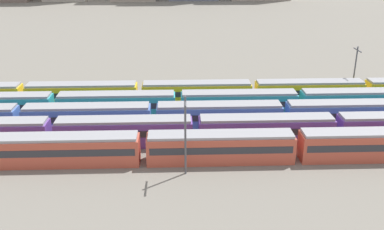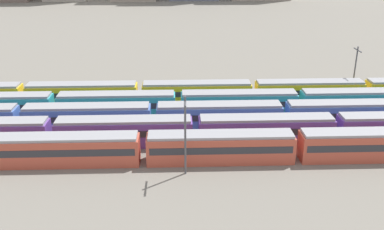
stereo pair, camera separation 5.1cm
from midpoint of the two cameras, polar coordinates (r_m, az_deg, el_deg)
name	(u,v)px [view 1 (the left image)]	position (r m, az deg, el deg)	size (l,w,h in m)	color
ground_plane	(19,131)	(68.01, -21.57, -1.89)	(600.00, 600.00, 0.00)	slate
train_track_0	(297,146)	(55.81, 13.40, -3.89)	(112.50, 3.06, 3.75)	#BC4C38
train_track_1	(266,129)	(59.75, 9.53, -1.83)	(93.60, 3.06, 3.75)	#6B429E
train_track_2	(284,115)	(65.23, 11.81, 0.05)	(112.50, 3.06, 3.75)	#4C70BC
train_track_3	(178,104)	(68.20, -1.83, 1.48)	(74.70, 3.06, 3.75)	teal
train_track_4	(253,92)	(74.22, 7.91, 2.98)	(112.50, 3.06, 3.75)	yellow
catenary_pole_0	(185,132)	(49.67, -0.90, -2.19)	(0.24, 3.20, 9.59)	#4C4C51
catenary_pole_1	(355,69)	(80.90, 20.34, 5.64)	(0.24, 3.20, 8.82)	#4C4C51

